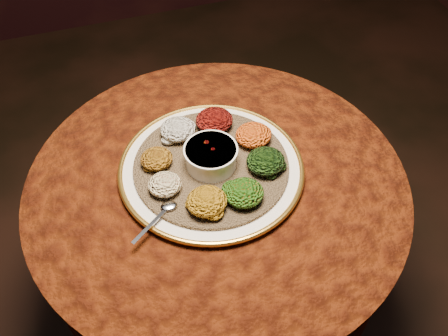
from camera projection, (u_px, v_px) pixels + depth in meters
name	position (u px, v px, depth m)	size (l,w,h in m)	color
table	(218.00, 221.00, 1.39)	(0.96, 0.96, 0.73)	black
platter	(211.00, 168.00, 1.26)	(0.52, 0.52, 0.02)	silver
injera	(211.00, 165.00, 1.25)	(0.39, 0.39, 0.01)	olive
stew_bowl	(211.00, 155.00, 1.22)	(0.13, 0.13, 0.06)	white
spoon	(166.00, 209.00, 1.15)	(0.12, 0.09, 0.01)	silver
portion_ayib	(178.00, 129.00, 1.30)	(0.09, 0.09, 0.04)	beige
portion_kitfo	(214.00, 120.00, 1.32)	(0.10, 0.09, 0.05)	black
portion_tikil	(253.00, 135.00, 1.28)	(0.09, 0.09, 0.04)	#AD6E0E
portion_gomen	(266.00, 161.00, 1.22)	(0.10, 0.09, 0.05)	black
portion_mixveg	(244.00, 193.00, 1.16)	(0.09, 0.09, 0.04)	maroon
portion_kik	(207.00, 201.00, 1.14)	(0.09, 0.09, 0.05)	#9F660E
portion_timatim	(165.00, 184.00, 1.18)	(0.08, 0.08, 0.04)	#8E0809
portion_shiro	(156.00, 159.00, 1.23)	(0.08, 0.08, 0.04)	#8A5710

